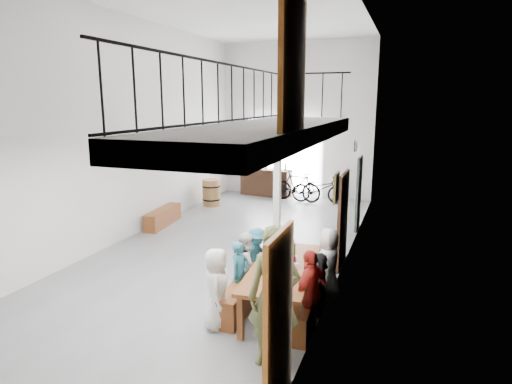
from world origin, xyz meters
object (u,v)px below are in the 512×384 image
at_px(bicycle_near, 319,189).
at_px(serving_counter, 266,182).
at_px(side_bench, 163,217).
at_px(oak_barrel, 211,193).
at_px(tasting_table, 283,271).
at_px(bench_inner, 247,290).
at_px(host_standing, 274,298).

bearing_deg(bicycle_near, serving_counter, 72.34).
relative_size(side_bench, bicycle_near, 0.89).
relative_size(oak_barrel, serving_counter, 0.48).
bearing_deg(side_bench, oak_barrel, 83.66).
bearing_deg(oak_barrel, bicycle_near, 26.13).
bearing_deg(tasting_table, bicycle_near, 92.47).
height_order(bench_inner, oak_barrel, oak_barrel).
bearing_deg(tasting_table, side_bench, 136.32).
xyz_separation_m(tasting_table, oak_barrel, (-4.32, 6.23, -0.26)).
distance_m(tasting_table, serving_counter, 8.91).
bearing_deg(oak_barrel, tasting_table, -55.29).
distance_m(side_bench, serving_counter, 4.90).
bearing_deg(oak_barrel, host_standing, -58.95).
bearing_deg(bench_inner, host_standing, -58.61).
xyz_separation_m(host_standing, bicycle_near, (-1.33, 9.30, -0.46)).
relative_size(bench_inner, side_bench, 1.25).
distance_m(bench_inner, host_standing, 1.93).
distance_m(side_bench, bicycle_near, 5.49).
distance_m(bench_inner, oak_barrel, 7.18).
height_order(tasting_table, oak_barrel, oak_barrel).
xyz_separation_m(bench_inner, oak_barrel, (-3.66, 6.18, 0.20)).
relative_size(bench_inner, oak_barrel, 2.34).
height_order(oak_barrel, serving_counter, serving_counter).
height_order(bench_inner, bicycle_near, bicycle_near).
bearing_deg(serving_counter, host_standing, -65.39).
distance_m(tasting_table, side_bench, 5.91).
xyz_separation_m(serving_counter, bicycle_near, (2.08, -0.50, -0.00)).
distance_m(oak_barrel, serving_counter, 2.44).
relative_size(bench_inner, serving_counter, 1.11).
height_order(side_bench, serving_counter, serving_counter).
bearing_deg(serving_counter, bench_inner, -68.17).
bearing_deg(tasting_table, oak_barrel, 119.73).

